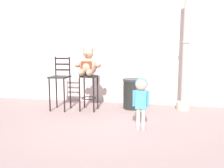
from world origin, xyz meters
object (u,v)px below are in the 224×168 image
teddy_bear (88,65)px  child_walking (141,92)px  bar_stool_with_teddy (89,85)px  trash_bin (133,93)px  lamppost (185,65)px  bar_chair_empty (60,80)px

teddy_bear → child_walking: size_ratio=0.70×
bar_stool_with_teddy → teddy_bear: bearing=-90.0°
child_walking → trash_bin: 1.54m
bar_stool_with_teddy → teddy_bear: teddy_bear is taller
lamppost → bar_chair_empty: bearing=-168.3°
bar_chair_empty → child_walking: bearing=-28.2°
bar_stool_with_teddy → teddy_bear: (0.00, -0.03, 0.45)m
trash_bin → bar_stool_with_teddy: bearing=-158.1°
child_walking → teddy_bear: bearing=158.4°
bar_stool_with_teddy → trash_bin: (0.97, 0.39, -0.23)m
lamppost → bar_chair_empty: 2.83m
trash_bin → lamppost: lamppost is taller
child_walking → bar_stool_with_teddy: bearing=157.6°
lamppost → bar_chair_empty: (-2.76, -0.57, -0.33)m
child_walking → bar_chair_empty: (-1.91, 1.02, 0.05)m
bar_stool_with_teddy → bar_chair_empty: bearing=-173.7°
teddy_bear → bar_chair_empty: (-0.65, -0.04, -0.34)m
teddy_bear → lamppost: 2.17m
child_walking → bar_chair_empty: bearing=170.4°
child_walking → bar_chair_empty: 2.16m
lamppost → teddy_bear: bearing=-165.9°
lamppost → bar_stool_with_teddy: bearing=-166.7°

